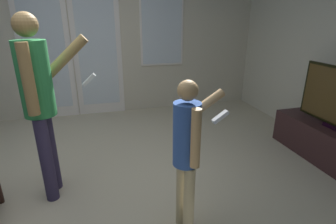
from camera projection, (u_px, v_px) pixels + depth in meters
name	position (u px, v px, depth m)	size (l,w,h in m)	color
ground_plane	(84.00, 198.00, 2.38)	(6.01, 4.70, 0.02)	#B9AD92
wall_back_with_doors	(81.00, 34.00, 4.03)	(6.01, 0.09, 2.67)	beige
tv_stand	(336.00, 149.00, 2.82)	(0.41, 1.57, 0.41)	#361F20
person_adult	(39.00, 95.00, 2.12)	(0.60, 0.43, 1.60)	#392F4F
person_child	(188.00, 146.00, 1.79)	(0.50, 0.37, 1.18)	tan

